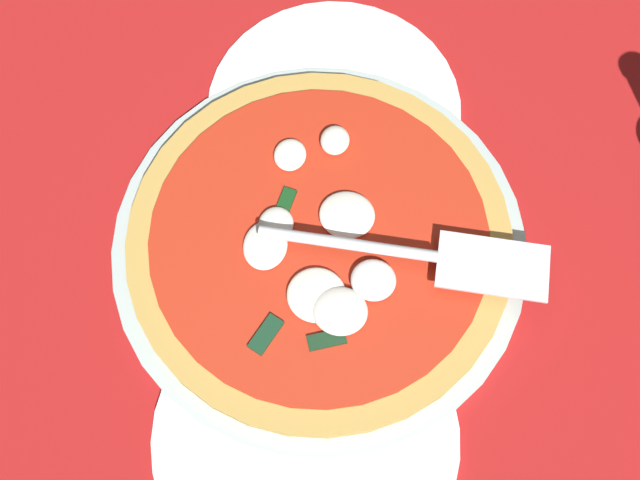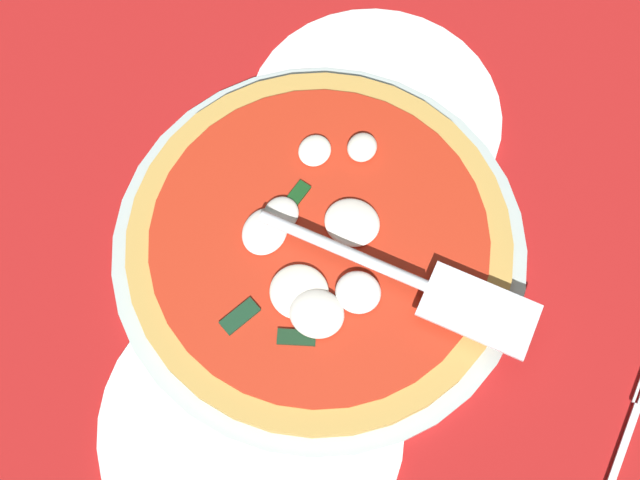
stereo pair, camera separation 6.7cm
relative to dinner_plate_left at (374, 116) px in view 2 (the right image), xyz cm
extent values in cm
cube|color=#A71818|center=(16.21, 0.77, -1.00)|extent=(104.94, 104.94, 0.80)
cube|color=white|center=(-21.69, 15.35, -0.55)|extent=(5.83, 5.83, 0.10)
cube|color=white|center=(-15.86, 9.52, -0.55)|extent=(5.83, 5.83, 0.10)
cube|color=white|center=(-15.86, 21.18, -0.55)|extent=(5.83, 5.83, 0.10)
cube|color=white|center=(-10.03, -7.97, -0.55)|extent=(5.83, 5.83, 0.10)
cube|color=white|center=(-10.03, 3.69, -0.55)|extent=(5.83, 5.83, 0.10)
cube|color=white|center=(-10.03, 15.35, -0.55)|extent=(5.83, 5.83, 0.10)
cube|color=silver|center=(-4.20, -13.80, -0.55)|extent=(5.83, 5.83, 0.10)
cube|color=white|center=(-4.20, -2.14, -0.55)|extent=(5.83, 5.83, 0.10)
cube|color=white|center=(-4.20, 9.52, -0.55)|extent=(5.83, 5.83, 0.10)
cube|color=white|center=(-4.20, 21.18, -0.55)|extent=(5.83, 5.83, 0.10)
cube|color=white|center=(1.63, -31.29, -0.55)|extent=(5.83, 5.83, 0.10)
cube|color=white|center=(1.63, -19.63, -0.55)|extent=(5.83, 5.83, 0.10)
cube|color=white|center=(1.63, -7.97, -0.55)|extent=(5.83, 5.83, 0.10)
cube|color=white|center=(1.63, 3.69, -0.55)|extent=(5.83, 5.83, 0.10)
cube|color=white|center=(1.63, 15.35, -0.55)|extent=(5.83, 5.83, 0.10)
cube|color=white|center=(7.46, -25.46, -0.55)|extent=(5.83, 5.83, 0.10)
cube|color=white|center=(7.46, -13.80, -0.55)|extent=(5.83, 5.83, 0.10)
cube|color=white|center=(7.46, -2.14, -0.55)|extent=(5.83, 5.83, 0.10)
cube|color=white|center=(7.46, 9.52, -0.55)|extent=(5.83, 5.83, 0.10)
cube|color=white|center=(7.46, 21.18, -0.55)|extent=(5.83, 5.83, 0.10)
cube|color=silver|center=(13.29, -31.29, -0.55)|extent=(5.83, 5.83, 0.10)
cube|color=white|center=(13.29, -19.63, -0.55)|extent=(5.83, 5.83, 0.10)
cube|color=silver|center=(13.29, -7.97, -0.55)|extent=(5.83, 5.83, 0.10)
cube|color=white|center=(13.29, 3.69, -0.55)|extent=(5.83, 5.83, 0.10)
cube|color=white|center=(13.29, 15.35, -0.55)|extent=(5.83, 5.83, 0.10)
cube|color=silver|center=(13.29, 27.01, -0.55)|extent=(5.83, 5.83, 0.10)
cube|color=silver|center=(19.12, -25.46, -0.55)|extent=(5.83, 5.83, 0.10)
cube|color=white|center=(19.12, -13.80, -0.55)|extent=(5.83, 5.83, 0.10)
cube|color=silver|center=(19.12, -2.14, -0.55)|extent=(5.83, 5.83, 0.10)
cube|color=white|center=(19.12, 9.52, -0.55)|extent=(5.83, 5.83, 0.10)
cube|color=white|center=(19.12, 21.18, -0.55)|extent=(5.83, 5.83, 0.10)
cube|color=silver|center=(24.95, -19.63, -0.55)|extent=(5.83, 5.83, 0.10)
cube|color=white|center=(24.95, -7.97, -0.55)|extent=(5.83, 5.83, 0.10)
cube|color=white|center=(24.95, 3.69, -0.55)|extent=(5.83, 5.83, 0.10)
cube|color=white|center=(24.95, 15.35, -0.55)|extent=(5.83, 5.83, 0.10)
cube|color=white|center=(30.78, -13.80, -0.55)|extent=(5.83, 5.83, 0.10)
cube|color=silver|center=(30.78, -2.14, -0.55)|extent=(5.83, 5.83, 0.10)
cube|color=silver|center=(30.78, 9.52, -0.55)|extent=(5.83, 5.83, 0.10)
cube|color=white|center=(36.61, -7.97, -0.55)|extent=(5.83, 5.83, 0.10)
cylinder|color=#ABBCBA|center=(14.08, 0.84, 0.08)|extent=(36.20, 36.20, 1.16)
cylinder|color=white|center=(0.00, 0.00, 0.00)|extent=(23.85, 23.85, 1.00)
cylinder|color=white|center=(30.37, 2.20, 0.00)|extent=(24.71, 24.71, 1.00)
cylinder|color=#C19546|center=(14.08, 0.84, 1.36)|extent=(33.22, 33.22, 1.41)
cylinder|color=red|center=(14.08, 0.84, 2.21)|extent=(29.17, 29.17, 0.30)
ellipsoid|color=white|center=(6.96, -2.94, 2.81)|extent=(3.17, 2.85, 0.89)
ellipsoid|color=white|center=(20.49, 3.47, 3.03)|extent=(4.18, 4.57, 1.34)
ellipsoid|color=silver|center=(11.89, 2.84, 2.81)|extent=(4.41, 4.79, 0.89)
ellipsoid|color=white|center=(13.69, -3.02, 2.82)|extent=(3.25, 3.00, 0.91)
ellipsoid|color=silver|center=(15.70, -3.58, 2.76)|extent=(4.45, 3.74, 0.80)
ellipsoid|color=white|center=(19.37, 1.36, 2.83)|extent=(4.77, 4.93, 0.93)
ellipsoid|color=white|center=(5.00, 0.77, 2.97)|extent=(2.91, 2.59, 1.21)
ellipsoid|color=white|center=(17.45, 5.81, 3.02)|extent=(3.67, 3.79, 1.32)
cube|color=#144119|center=(11.21, -2.56, 2.51)|extent=(2.41, 1.57, 0.30)
cube|color=#17351D|center=(22.88, 2.76, 2.51)|extent=(2.34, 3.38, 0.30)
cube|color=#163A23|center=(23.21, -2.20, 2.51)|extent=(3.60, 2.66, 0.30)
cube|color=silver|center=(15.05, 15.33, 3.85)|extent=(4.95, 9.16, 0.30)
cylinder|color=silver|center=(15.05, 3.30, 4.20)|extent=(1.00, 14.88, 1.00)
cube|color=silver|center=(14.36, 29.73, 0.23)|extent=(3.01, 0.33, 0.25)
camera|label=1|loc=(38.35, 4.59, 64.55)|focal=44.13mm
camera|label=2|loc=(36.41, 11.05, 64.55)|focal=44.13mm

